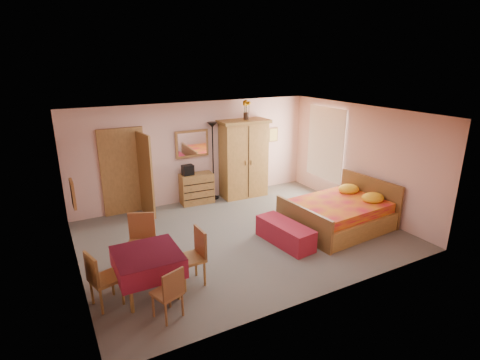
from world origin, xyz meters
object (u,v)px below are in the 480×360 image
dining_table (149,273)px  chair_west (105,278)px  floor_lamp (213,161)px  chest_of_drawers (197,189)px  bed (338,206)px  stereo (188,170)px  chair_north (141,244)px  sunflower_vase (246,110)px  bench (285,233)px  chair_east (190,258)px  chair_south (167,292)px  wardrobe (244,159)px  wall_mirror (192,144)px

dining_table → chair_west: chair_west is taller
floor_lamp → chest_of_drawers: bearing=-169.0°
floor_lamp → dining_table: size_ratio=2.08×
bed → stereo: bearing=125.6°
bed → chair_north: bearing=172.3°
stereo → sunflower_vase: size_ratio=0.55×
chest_of_drawers → floor_lamp: bearing=14.5°
bench → chair_west: size_ratio=1.46×
chair_east → stereo: bearing=-22.3°
stereo → chair_south: stereo is taller
stereo → floor_lamp: size_ratio=0.14×
chest_of_drawers → chair_south: 4.57m
stereo → bench: stereo is taller
stereo → chair_north: 3.27m
dining_table → chest_of_drawers: bearing=57.0°
wardrobe → chair_north: bearing=-141.8°
stereo → chair_south: (-1.89, -4.08, -0.52)m
chest_of_drawers → chair_east: chair_east is taller
sunflower_vase → chest_of_drawers: bearing=177.8°
wardrobe → chest_of_drawers: bearing=178.5°
stereo → dining_table: size_ratio=0.28×
bed → floor_lamp: bearing=115.0°
chest_of_drawers → wardrobe: (1.35, -0.08, 0.65)m
floor_lamp → chair_north: floor_lamp is taller
chest_of_drawers → chair_west: chair_west is taller
stereo → chest_of_drawers: bearing=-4.9°
sunflower_vase → bench: size_ratio=0.38×
wardrobe → sunflower_vase: bearing=19.7°
floor_lamp → chair_east: (-2.03, -3.52, -0.56)m
bed → chair_east: bed is taller
sunflower_vase → bench: (-0.71, -2.92, -2.13)m
chest_of_drawers → bench: bearing=-72.8°
wardrobe → chair_south: bearing=-128.9°
stereo → chair_east: stereo is taller
sunflower_vase → chair_south: (-3.54, -4.00, -1.94)m
chair_west → chair_north: bearing=119.6°
dining_table → chair_east: (0.68, -0.05, 0.11)m
wall_mirror → dining_table: bearing=-122.1°
chair_south → chair_east: (0.60, 0.64, 0.07)m
floor_lamp → sunflower_vase: size_ratio=4.09×
floor_lamp → sunflower_vase: 1.61m
wall_mirror → chair_north: 3.68m
chair_south → chest_of_drawers: bearing=42.6°
stereo → sunflower_vase: (1.65, -0.07, 1.43)m
wall_mirror → bed: (2.19, -3.10, -1.05)m
floor_lamp → bench: floor_lamp is taller
wall_mirror → wardrobe: size_ratio=0.42×
chest_of_drawers → chair_east: bearing=-110.2°
wardrobe → bed: (0.85, -2.81, -0.55)m
chair_north → sunflower_vase: bearing=-119.3°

